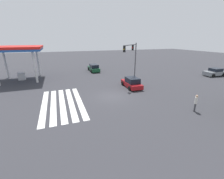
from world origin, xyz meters
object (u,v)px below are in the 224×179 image
car_0 (94,68)px  car_4 (215,72)px  traffic_signal_mast (132,55)px  pedestrian (196,102)px  car_1 (132,83)px

car_0 → car_4: car_0 is taller
traffic_signal_mast → car_4: bearing=128.5°
car_4 → pedestrian: size_ratio=2.45×
car_0 → traffic_signal_mast: bearing=-159.0°
pedestrian → car_1: bearing=-29.6°
traffic_signal_mast → car_0: (-10.56, -4.10, -3.78)m
traffic_signal_mast → car_0: bearing=-113.8°
car_0 → pedestrian: bearing=-168.2°
traffic_signal_mast → car_0: 11.94m
car_4 → pedestrian: 19.56m
traffic_signal_mast → pedestrian: size_ratio=3.58×
traffic_signal_mast → car_1: (3.06, -1.52, -3.84)m
car_4 → pedestrian: pedestrian is taller
car_0 → car_4: 24.86m
car_1 → car_4: (-1.08, 18.89, -0.01)m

